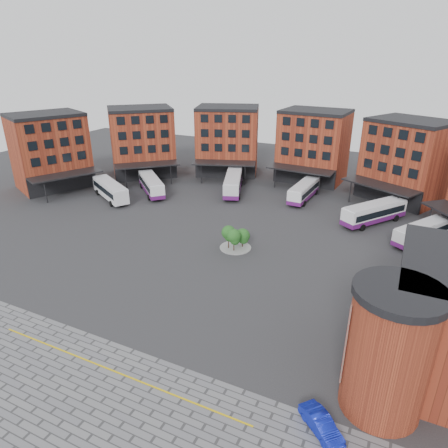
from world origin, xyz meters
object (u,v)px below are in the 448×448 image
at_px(bus_d, 304,190).
at_px(bus_e, 374,212).
at_px(bus_b, 151,184).
at_px(blue_car, 321,424).
at_px(bus_f, 422,232).
at_px(tree_island, 236,237).
at_px(bus_c, 233,183).
at_px(bus_a, 110,189).

relative_size(bus_d, bus_e, 1.01).
distance_m(bus_b, bus_e, 40.68).
xyz_separation_m(bus_b, bus_d, (27.57, 9.30, -0.05)).
height_order(bus_d, blue_car, bus_d).
relative_size(bus_d, bus_f, 1.12).
xyz_separation_m(tree_island, blue_car, (17.37, -23.89, -1.26)).
relative_size(tree_island, bus_b, 0.43).
xyz_separation_m(bus_b, blue_car, (41.78, -38.77, -1.13)).
bearing_deg(blue_car, bus_c, 72.27).
height_order(bus_b, bus_e, bus_e).
height_order(bus_b, blue_car, bus_b).
distance_m(bus_d, bus_e, 14.43).
relative_size(bus_a, bus_e, 1.01).
bearing_deg(bus_d, bus_b, -157.81).
distance_m(bus_b, blue_car, 57.01).
xyz_separation_m(bus_b, bus_f, (47.62, -1.39, -0.18)).
height_order(bus_e, blue_car, bus_e).
bearing_deg(blue_car, bus_d, 57.67).
bearing_deg(blue_car, bus_b, 88.34).
xyz_separation_m(bus_d, blue_car, (14.22, -48.07, -1.07)).
xyz_separation_m(bus_a, bus_b, (4.86, 6.08, -0.18)).
xyz_separation_m(bus_e, blue_car, (1.22, -41.80, -1.16)).
relative_size(bus_f, blue_car, 2.56).
relative_size(bus_a, bus_c, 0.89).
height_order(bus_f, blue_car, bus_f).
bearing_deg(bus_f, tree_island, -117.68).
height_order(bus_e, bus_f, bus_e).
xyz_separation_m(tree_island, bus_f, (23.21, 13.49, -0.31)).
bearing_deg(bus_d, bus_a, -151.07).
relative_size(bus_b, bus_c, 0.81).
xyz_separation_m(bus_a, bus_e, (45.43, 9.12, -0.14)).
bearing_deg(bus_e, bus_d, -170.73).
xyz_separation_m(bus_c, bus_e, (26.51, -4.21, -0.11)).
bearing_deg(bus_a, bus_f, -54.56).
xyz_separation_m(bus_a, blue_car, (46.64, -32.68, -1.31)).
xyz_separation_m(bus_c, bus_f, (33.56, -8.63, -0.32)).
bearing_deg(bus_e, tree_island, -97.04).
bearing_deg(bus_d, bus_c, -167.80).
height_order(bus_a, blue_car, bus_a).
relative_size(bus_a, blue_car, 2.88).
bearing_deg(blue_car, tree_island, 77.21).
bearing_deg(bus_d, blue_car, -69.97).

